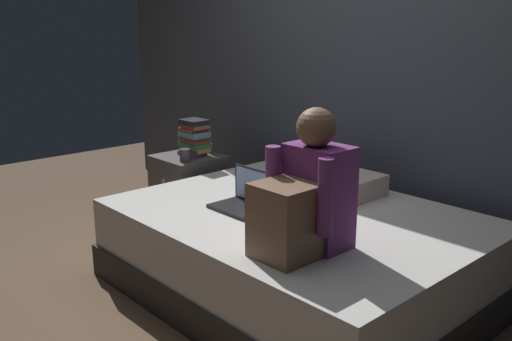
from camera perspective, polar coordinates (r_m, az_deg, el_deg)
name	(u,v)px	position (r m, az deg, el deg)	size (l,w,h in m)	color
ground_plane	(234,296)	(3.23, -2.32, -12.71)	(8.00, 8.00, 0.00)	brown
wall_back	(373,47)	(3.75, 11.91, 12.33)	(5.60, 0.10, 2.70)	#424751
bed	(296,253)	(3.19, 4.16, -8.41)	(2.00, 1.50, 0.48)	#332D2B
nightstand	(189,191)	(4.22, -6.86, -2.08)	(0.44, 0.46, 0.55)	#474442
person_sitting	(305,198)	(2.52, 5.08, -2.80)	(0.39, 0.44, 0.66)	#75337A
laptop	(245,199)	(3.13, -1.09, -2.94)	(0.32, 0.23, 0.22)	black
pillow	(334,181)	(3.47, 8.01, -1.11)	(0.56, 0.36, 0.13)	beige
book_stack	(194,138)	(4.13, -6.36, 3.37)	(0.24, 0.17, 0.27)	#703D84
mug	(185,155)	(3.97, -7.30, 1.57)	(0.08, 0.08, 0.09)	#3D3D42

